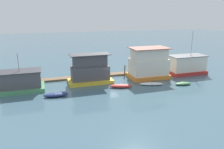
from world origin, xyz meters
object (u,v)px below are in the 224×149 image
object	(u,v)px
houseboat_orange	(149,64)
dinghy_red	(121,86)
dinghy_white	(151,84)
houseboat_red	(187,65)
dinghy_green	(183,83)
mooring_post_near_right	(136,71)
houseboat_yellow	(90,71)
houseboat_green	(21,81)
mooring_post_far_left	(125,70)
mooring_post_centre	(13,81)
dinghy_navy	(56,95)

from	to	relation	value
houseboat_orange	dinghy_red	bearing A→B (deg)	-151.38
dinghy_red	dinghy_white	distance (m)	5.08
houseboat_red	dinghy_green	xyz separation A→B (m)	(-4.60, -5.58, -1.47)
dinghy_red	mooring_post_near_right	world-z (taller)	mooring_post_near_right
houseboat_yellow	mooring_post_near_right	size ratio (longest dim) A/B	4.96
dinghy_red	dinghy_green	bearing A→B (deg)	-10.01
houseboat_green	mooring_post_far_left	xyz separation A→B (m)	(17.18, 2.73, -0.41)
dinghy_white	houseboat_yellow	bearing A→B (deg)	155.44
dinghy_white	mooring_post_centre	size ratio (longest dim) A/B	2.30
dinghy_green	mooring_post_centre	world-z (taller)	mooring_post_centre
houseboat_green	mooring_post_near_right	world-z (taller)	houseboat_green
houseboat_orange	mooring_post_near_right	world-z (taller)	houseboat_orange
dinghy_navy	houseboat_orange	bearing A→B (deg)	14.98
dinghy_white	dinghy_red	bearing A→B (deg)	177.04
houseboat_green	mooring_post_near_right	bearing A→B (deg)	8.05
houseboat_yellow	mooring_post_far_left	world-z (taller)	houseboat_yellow
houseboat_orange	dinghy_green	world-z (taller)	houseboat_orange
houseboat_yellow	mooring_post_far_left	distance (m)	7.19
dinghy_white	houseboat_orange	bearing A→B (deg)	70.67
houseboat_orange	dinghy_green	bearing A→B (deg)	-56.12
houseboat_yellow	mooring_post_centre	world-z (taller)	houseboat_yellow
houseboat_red	dinghy_white	size ratio (longest dim) A/B	2.02
mooring_post_far_left	mooring_post_centre	size ratio (longest dim) A/B	1.17
mooring_post_near_right	dinghy_white	bearing A→B (deg)	-89.80
dinghy_navy	houseboat_green	bearing A→B (deg)	138.81
houseboat_orange	dinghy_green	xyz separation A→B (m)	(3.52, -5.24, -2.26)
houseboat_yellow	mooring_post_near_right	world-z (taller)	houseboat_yellow
houseboat_red	dinghy_green	bearing A→B (deg)	-129.48
dinghy_navy	dinghy_white	distance (m)	14.78
houseboat_orange	houseboat_red	size ratio (longest dim) A/B	0.86
dinghy_navy	dinghy_green	xyz separation A→B (m)	(19.60, -0.93, -0.06)
dinghy_navy	dinghy_white	xyz separation A→B (m)	(14.77, 0.55, -0.09)
dinghy_red	mooring_post_centre	size ratio (longest dim) A/B	2.16
dinghy_white	mooring_post_near_right	world-z (taller)	mooring_post_near_right
houseboat_yellow	dinghy_navy	size ratio (longest dim) A/B	2.09
houseboat_yellow	dinghy_white	xyz separation A→B (m)	(8.97, -4.10, -1.84)
dinghy_navy	mooring_post_near_right	xyz separation A→B (m)	(14.74, 6.74, 0.44)
dinghy_white	dinghy_green	bearing A→B (deg)	-17.09
houseboat_green	dinghy_navy	bearing A→B (deg)	-41.19
houseboat_green	dinghy_red	size ratio (longest dim) A/B	1.73
dinghy_green	mooring_post_far_left	size ratio (longest dim) A/B	1.38
dinghy_white	mooring_post_centre	world-z (taller)	mooring_post_centre
mooring_post_centre	dinghy_white	bearing A→B (deg)	-16.59
dinghy_navy	houseboat_yellow	bearing A→B (deg)	38.74
mooring_post_near_right	mooring_post_centre	bearing A→B (deg)	180.00
houseboat_green	mooring_post_far_left	world-z (taller)	houseboat_green
houseboat_yellow	houseboat_orange	bearing A→B (deg)	-1.93
houseboat_green	dinghy_white	world-z (taller)	houseboat_green
houseboat_red	dinghy_navy	world-z (taller)	houseboat_red
dinghy_red	mooring_post_far_left	size ratio (longest dim) A/B	1.84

